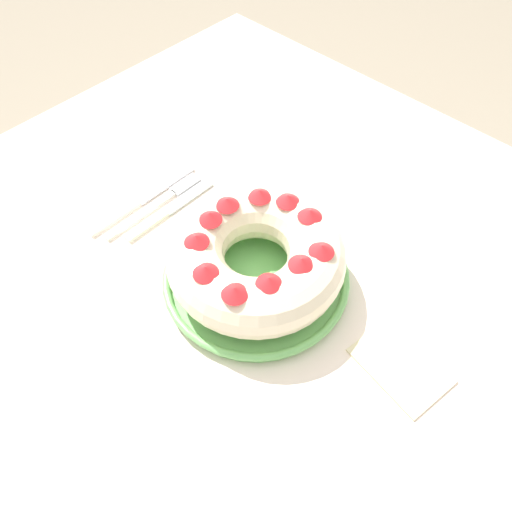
{
  "coord_description": "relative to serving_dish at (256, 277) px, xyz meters",
  "views": [
    {
      "loc": [
        0.28,
        -0.28,
        1.37
      ],
      "look_at": [
        -0.02,
        0.04,
        0.8
      ],
      "focal_mm": 35.0,
      "sensor_mm": 36.0,
      "label": 1
    }
  ],
  "objects": [
    {
      "name": "ground_plane",
      "position": [
        0.02,
        -0.04,
        -0.74
      ],
      "size": [
        8.0,
        8.0,
        0.0
      ],
      "primitive_type": "plane",
      "color": "gray"
    },
    {
      "name": "serving_knife",
      "position": [
        -0.26,
        -0.03,
        -0.01
      ],
      "size": [
        0.02,
        0.23,
        0.01
      ],
      "rotation": [
        0.0,
        0.0,
        -0.01
      ],
      "color": "white",
      "rests_on": "dining_table"
    },
    {
      "name": "fork",
      "position": [
        -0.24,
        0.01,
        -0.01
      ],
      "size": [
        0.02,
        0.21,
        0.01
      ],
      "rotation": [
        0.0,
        0.0,
        0.02
      ],
      "color": "white",
      "rests_on": "dining_table"
    },
    {
      "name": "dining_table",
      "position": [
        0.02,
        -0.04,
        -0.09
      ],
      "size": [
        1.26,
        1.22,
        0.73
      ],
      "color": "beige",
      "rests_on": "ground_plane"
    },
    {
      "name": "napkin",
      "position": [
        0.24,
        0.03,
        -0.01
      ],
      "size": [
        0.14,
        0.11,
        0.0
      ],
      "primitive_type": "cube",
      "rotation": [
        0.0,
        0.0,
        -0.16
      ],
      "color": "beige",
      "rests_on": "dining_table"
    },
    {
      "name": "bundt_cake",
      "position": [
        0.0,
        -0.0,
        0.06
      ],
      "size": [
        0.26,
        0.26,
        0.1
      ],
      "color": "beige",
      "rests_on": "serving_dish"
    },
    {
      "name": "serving_dish",
      "position": [
        0.0,
        0.0,
        0.0
      ],
      "size": [
        0.29,
        0.29,
        0.02
      ],
      "color": "#6BB760",
      "rests_on": "dining_table"
    },
    {
      "name": "cake_knife",
      "position": [
        -0.21,
        -0.01,
        -0.01
      ],
      "size": [
        0.02,
        0.19,
        0.01
      ],
      "rotation": [
        0.0,
        0.0,
        -0.02
      ],
      "color": "white",
      "rests_on": "dining_table"
    }
  ]
}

